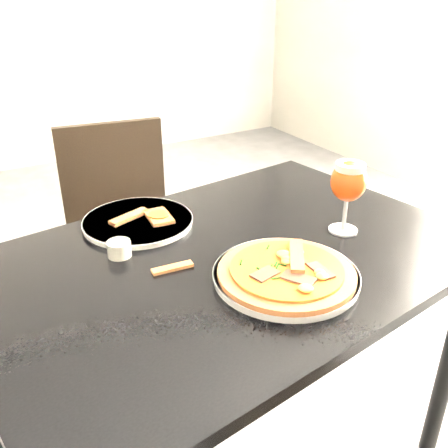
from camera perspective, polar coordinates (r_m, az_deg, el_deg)
dining_table at (r=1.26m, az=0.74°, el=-6.98°), size 1.30×0.95×0.75m
chair_far at (r=1.91m, az=-11.37°, el=-1.18°), size 0.46×0.46×0.88m
plate_main at (r=1.12m, az=7.07°, el=-5.88°), size 0.44×0.44×0.02m
pizza at (r=1.10m, az=7.12°, el=-5.37°), size 0.30×0.30×0.03m
plate_second at (r=1.37m, az=-9.80°, el=0.27°), size 0.38×0.38×0.02m
crust_scraps at (r=1.36m, az=-8.56°, el=0.87°), size 0.16×0.13×0.01m
loose_crust at (r=1.15m, az=-5.90°, el=-4.99°), size 0.10×0.03×0.01m
sauce_cup at (r=1.22m, az=-11.90°, el=-2.72°), size 0.06×0.06×0.04m
beer_glass at (r=1.30m, az=14.05°, el=4.68°), size 0.09×0.09×0.19m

